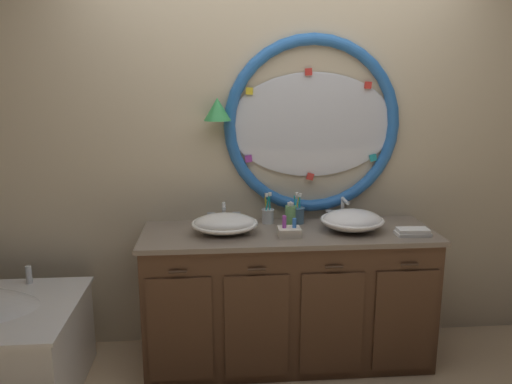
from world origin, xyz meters
TOP-DOWN VIEW (x-y plane):
  - ground_plane at (0.00, 0.00)m, footprint 14.00×14.00m
  - back_wall_assembly at (0.02, 0.58)m, footprint 6.40×0.26m
  - vanity_counter at (0.05, 0.26)m, footprint 1.79×0.62m
  - sink_basin_left at (-0.34, 0.24)m, footprint 0.40×0.40m
  - sink_basin_right at (0.44, 0.24)m, footprint 0.39×0.39m
  - faucet_set_left at (-0.34, 0.46)m, footprint 0.21×0.15m
  - faucet_set_right at (0.44, 0.46)m, footprint 0.22×0.15m
  - toothbrush_holder_left at (-0.06, 0.44)m, footprint 0.08×0.08m
  - toothbrush_holder_right at (0.13, 0.43)m, footprint 0.09×0.09m
  - soap_dispenser at (0.07, 0.31)m, footprint 0.07×0.07m
  - folded_hand_towel at (0.78, 0.11)m, footprint 0.20×0.10m
  - toiletry_basket at (0.04, 0.16)m, footprint 0.13×0.12m

SIDE VIEW (x-z plane):
  - ground_plane at x=0.00m, z-range 0.00..0.00m
  - vanity_counter at x=0.05m, z-range 0.00..0.85m
  - folded_hand_towel at x=0.78m, z-range 0.85..0.89m
  - toiletry_basket at x=0.04m, z-range 0.82..0.94m
  - toothbrush_holder_left at x=-0.06m, z-range 0.80..1.01m
  - faucet_set_left at x=-0.34m, z-range 0.84..0.98m
  - toothbrush_holder_right at x=0.13m, z-range 0.81..1.01m
  - sink_basin_left at x=-0.34m, z-range 0.85..0.97m
  - faucet_set_right at x=0.44m, z-range 0.84..0.99m
  - sink_basin_right at x=0.44m, z-range 0.85..0.98m
  - soap_dispenser at x=0.07m, z-range 0.84..1.02m
  - back_wall_assembly at x=0.02m, z-range 0.02..2.62m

